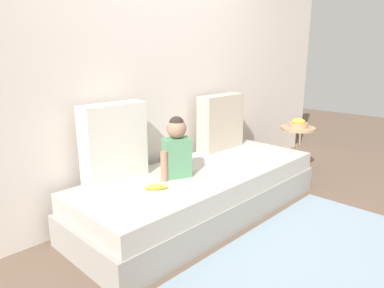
% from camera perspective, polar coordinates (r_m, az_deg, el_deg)
% --- Properties ---
extents(ground_plane, '(12.00, 12.00, 0.00)m').
position_cam_1_polar(ground_plane, '(3.10, 1.67, -11.16)').
color(ground_plane, brown).
extents(back_wall, '(5.50, 0.10, 2.57)m').
position_cam_1_polar(back_wall, '(3.19, -5.80, 13.45)').
color(back_wall, silver).
rests_on(back_wall, ground).
extents(couch, '(2.30, 0.86, 0.40)m').
position_cam_1_polar(couch, '(3.02, 1.70, -7.84)').
color(couch, '#9C978F').
rests_on(couch, ground).
extents(throw_pillow_left, '(0.51, 0.16, 0.59)m').
position_cam_1_polar(throw_pillow_left, '(2.71, -12.52, 0.23)').
color(throw_pillow_left, silver).
rests_on(throw_pillow_left, couch).
extents(throw_pillow_right, '(0.54, 0.16, 0.55)m').
position_cam_1_polar(throw_pillow_right, '(3.55, 4.70, 3.57)').
color(throw_pillow_right, '#C1B29E').
rests_on(throw_pillow_right, couch).
extents(toddler, '(0.32, 0.20, 0.48)m').
position_cam_1_polar(toddler, '(2.73, -2.50, -0.57)').
color(toddler, '#568E66').
rests_on(toddler, couch).
extents(banana, '(0.16, 0.14, 0.04)m').
position_cam_1_polar(banana, '(2.55, -5.87, -6.98)').
color(banana, yellow).
rests_on(banana, couch).
extents(side_table, '(0.38, 0.38, 0.53)m').
position_cam_1_polar(side_table, '(4.14, 16.74, 0.95)').
color(side_table, tan).
rests_on(side_table, ground).
extents(fruit_bowl, '(0.21, 0.21, 0.10)m').
position_cam_1_polar(fruit_bowl, '(4.11, 16.91, 3.20)').
color(fruit_bowl, tan).
rests_on(fruit_bowl, side_table).
extents(floor_rug, '(2.07, 1.00, 0.01)m').
position_cam_1_polar(floor_rug, '(2.62, 18.42, -17.09)').
color(floor_rug, '#8499A8').
rests_on(floor_rug, ground).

